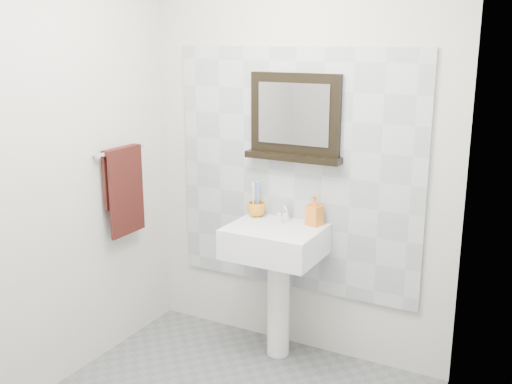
% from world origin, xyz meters
% --- Properties ---
extents(back_wall, '(2.00, 0.01, 2.50)m').
position_xyz_m(back_wall, '(0.00, 1.10, 1.25)').
color(back_wall, beige).
rests_on(back_wall, ground).
extents(left_wall, '(0.01, 2.20, 2.50)m').
position_xyz_m(left_wall, '(-1.00, 0.00, 1.25)').
color(left_wall, beige).
rests_on(left_wall, ground).
extents(right_wall, '(0.01, 2.20, 2.50)m').
position_xyz_m(right_wall, '(1.00, 0.00, 1.25)').
color(right_wall, beige).
rests_on(right_wall, ground).
extents(splashback, '(1.60, 0.02, 1.50)m').
position_xyz_m(splashback, '(0.00, 1.09, 1.15)').
color(splashback, '#A9B2B7').
rests_on(splashback, back_wall).
extents(pedestal_sink, '(0.55, 0.44, 0.96)m').
position_xyz_m(pedestal_sink, '(-0.02, 0.87, 0.68)').
color(pedestal_sink, white).
rests_on(pedestal_sink, ground).
extents(toothbrush_cup, '(0.14, 0.14, 0.09)m').
position_xyz_m(toothbrush_cup, '(-0.22, 1.01, 0.90)').
color(toothbrush_cup, orange).
rests_on(toothbrush_cup, pedestal_sink).
extents(toothbrushes, '(0.05, 0.04, 0.21)m').
position_xyz_m(toothbrushes, '(-0.23, 1.01, 0.98)').
color(toothbrushes, white).
rests_on(toothbrushes, toothbrush_cup).
extents(soap_dispenser, '(0.10, 0.10, 0.18)m').
position_xyz_m(soap_dispenser, '(0.17, 1.01, 0.95)').
color(soap_dispenser, '#E4521A').
rests_on(soap_dispenser, pedestal_sink).
extents(framed_mirror, '(0.61, 0.11, 0.52)m').
position_xyz_m(framed_mirror, '(0.01, 1.06, 1.48)').
color(framed_mirror, black).
rests_on(framed_mirror, back_wall).
extents(towel_bar, '(0.07, 0.40, 0.03)m').
position_xyz_m(towel_bar, '(-0.95, 0.61, 1.28)').
color(towel_bar, silver).
rests_on(towel_bar, left_wall).
extents(hand_towel, '(0.06, 0.30, 0.55)m').
position_xyz_m(hand_towel, '(-0.94, 0.61, 1.07)').
color(hand_towel, black).
rests_on(hand_towel, towel_bar).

